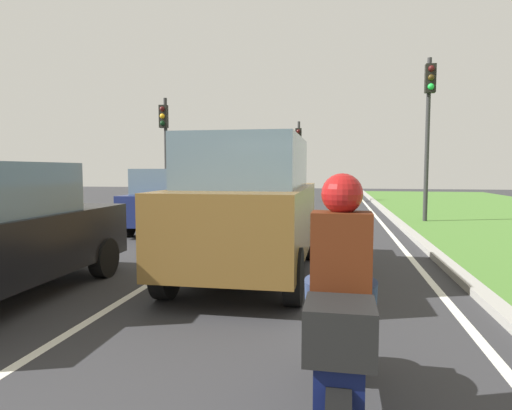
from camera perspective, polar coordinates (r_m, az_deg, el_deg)
ground_plane at (r=12.28m, az=0.24°, el=-3.68°), size 60.00×60.00×0.00m
lane_line_center at (r=12.42m, az=-2.95°, el=-3.58°), size 0.12×32.00×0.01m
lane_line_right_edge at (r=12.18m, az=17.19°, el=-3.93°), size 0.12×32.00×0.01m
curb_right at (r=12.25m, az=19.53°, el=-3.68°), size 0.24×48.00×0.12m
car_suv_ahead at (r=7.30m, az=-0.87°, el=-0.12°), size 1.98×4.50×2.28m
car_hatchback_far at (r=12.89m, az=-10.87°, el=0.58°), size 1.75×3.71×1.78m
motorcycle at (r=3.23m, az=10.68°, el=-17.21°), size 0.41×1.90×1.01m
rider_person at (r=3.10m, az=10.87°, el=-6.18°), size 0.50×0.40×1.16m
traffic_light_near_right at (r=15.69m, az=21.28°, el=11.04°), size 0.32×0.50×5.36m
traffic_light_overhead_left at (r=18.51m, az=-11.63°, el=8.66°), size 0.32×0.50×4.64m
traffic_light_far_median at (r=24.15m, az=5.47°, el=7.18°), size 0.32×0.50×4.33m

